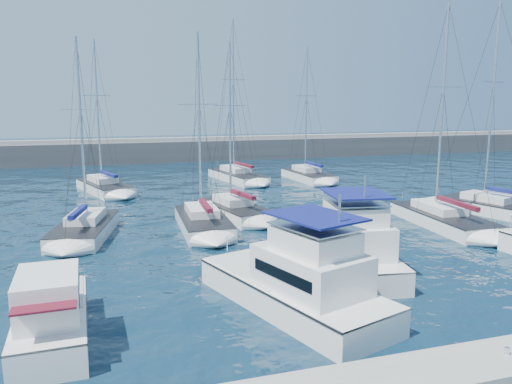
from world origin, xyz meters
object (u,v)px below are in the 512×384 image
object	(u,v)px
sailboat_mid_a	(85,229)
sailboat_back_a	(105,187)
sailboat_back_c	(308,176)
motor_yacht_port_inner	(299,285)
motor_yacht_port_outer	(51,318)
sailboat_back_b	(237,176)
sailboat_mid_e	(493,207)
sailboat_mid_d	(442,219)
sailboat_mid_c	(235,210)
sailboat_mid_b	(203,222)
motor_yacht_stbd_inner	(348,250)

from	to	relation	value
sailboat_mid_a	sailboat_back_a	world-z (taller)	sailboat_back_a
sailboat_back_a	sailboat_back_c	xyz separation A→B (m)	(21.94, 1.21, 0.01)
motor_yacht_port_inner	motor_yacht_port_outer	bearing A→B (deg)	162.13
motor_yacht_port_outer	motor_yacht_port_inner	world-z (taller)	motor_yacht_port_inner
sailboat_mid_a	sailboat_back_b	distance (m)	25.37
sailboat_mid_e	motor_yacht_port_outer	bearing A→B (deg)	-175.22
motor_yacht_port_inner	sailboat_mid_d	world-z (taller)	sailboat_mid_d
sailboat_mid_a	sailboat_back_a	size ratio (longest dim) A/B	0.88
motor_yacht_port_outer	motor_yacht_port_inner	distance (m)	9.65
sailboat_mid_c	sailboat_mid_e	size ratio (longest dim) A/B	0.82
motor_yacht_port_outer	sailboat_mid_b	world-z (taller)	sailboat_mid_b
sailboat_mid_e	sailboat_back_c	size ratio (longest dim) A/B	1.09
motor_yacht_port_inner	sailboat_mid_c	xyz separation A→B (m)	(1.89, 17.60, -0.62)
sailboat_mid_e	sailboat_mid_a	bearing A→B (deg)	158.36
motor_yacht_stbd_inner	sailboat_back_c	world-z (taller)	sailboat_back_c
sailboat_back_b	sailboat_mid_e	bearing A→B (deg)	-67.06
motor_yacht_port_inner	sailboat_mid_c	world-z (taller)	sailboat_mid_c
motor_yacht_stbd_inner	sailboat_mid_e	size ratio (longest dim) A/B	0.56
motor_yacht_stbd_inner	sailboat_mid_b	distance (m)	12.07
sailboat_mid_a	sailboat_back_b	size ratio (longest dim) A/B	0.73
sailboat_mid_a	sailboat_mid_c	distance (m)	11.13
sailboat_mid_c	sailboat_mid_e	distance (m)	20.22
sailboat_mid_d	sailboat_back_c	distance (m)	22.32
sailboat_back_b	sailboat_back_c	world-z (taller)	sailboat_back_b
sailboat_back_a	sailboat_back_b	size ratio (longest dim) A/B	0.83
motor_yacht_port_outer	sailboat_mid_c	xyz separation A→B (m)	(11.54, 17.58, -0.43)
sailboat_back_b	sailboat_mid_c	bearing A→B (deg)	-116.21
sailboat_back_a	sailboat_back_c	bearing A→B (deg)	-14.63
sailboat_mid_d	sailboat_back_a	xyz separation A→B (m)	(-22.72, 21.09, 0.00)
motor_yacht_port_inner	sailboat_back_a	size ratio (longest dim) A/B	0.69
sailboat_mid_a	sailboat_back_c	xyz separation A→B (m)	(23.34, 17.89, 0.02)
sailboat_back_c	sailboat_back_a	bearing A→B (deg)	-179.99
motor_yacht_stbd_inner	sailboat_mid_e	world-z (taller)	sailboat_mid_e
sailboat_mid_c	sailboat_back_b	world-z (taller)	sailboat_back_b
sailboat_mid_e	sailboat_back_c	bearing A→B (deg)	92.01
motor_yacht_port_inner	motor_yacht_stbd_inner	bearing A→B (deg)	24.49
motor_yacht_port_inner	sailboat_mid_a	world-z (taller)	sailboat_mid_a
sailboat_mid_c	sailboat_mid_a	bearing A→B (deg)	-177.96
motor_yacht_port_inner	sailboat_back_b	bearing A→B (deg)	61.29
sailboat_mid_d	sailboat_mid_a	bearing A→B (deg)	173.27
motor_yacht_port_outer	motor_yacht_stbd_inner	world-z (taller)	motor_yacht_stbd_inner
sailboat_mid_e	sailboat_back_b	xyz separation A→B (m)	(-14.74, 22.28, 0.00)
motor_yacht_port_outer	sailboat_mid_e	size ratio (longest dim) A/B	0.40
motor_yacht_port_outer	sailboat_back_c	distance (m)	40.70
motor_yacht_port_outer	sailboat_mid_e	distance (m)	33.59
sailboat_mid_b	sailboat_mid_e	xyz separation A→B (m)	(22.67, -2.02, 0.03)
sailboat_back_b	sailboat_mid_b	bearing A→B (deg)	-121.93
sailboat_mid_d	sailboat_back_b	bearing A→B (deg)	112.77
sailboat_mid_c	sailboat_back_b	size ratio (longest dim) A/B	0.75
sailboat_mid_e	sailboat_back_b	world-z (taller)	sailboat_back_b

